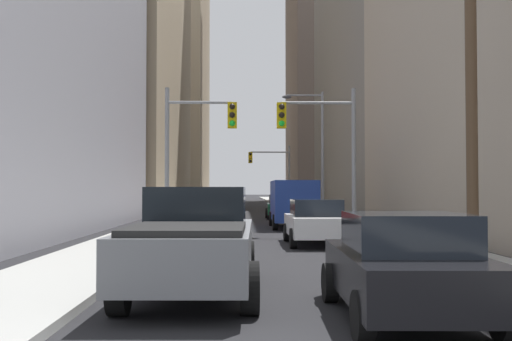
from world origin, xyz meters
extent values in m
cube|color=#9E9E99|center=(-4.55, 50.00, 0.07)|extent=(2.67, 160.00, 0.15)
cube|color=#9E9E99|center=(4.55, 50.00, 0.07)|extent=(2.67, 160.00, 0.15)
cube|color=slate|center=(-1.64, 6.30, 0.80)|extent=(2.14, 5.45, 0.80)
cube|color=black|center=(-1.64, 7.28, 1.55)|extent=(1.85, 1.85, 0.70)
cube|color=black|center=(-1.64, 4.95, 1.25)|extent=(1.82, 2.42, 0.10)
cylinder|color=black|center=(-2.60, 8.03, 0.40)|extent=(0.28, 0.80, 0.80)
cylinder|color=black|center=(-0.68, 8.03, 0.40)|extent=(0.28, 0.80, 0.80)
cylinder|color=black|center=(-2.60, 4.58, 0.40)|extent=(0.28, 0.80, 0.80)
cylinder|color=black|center=(-0.68, 4.58, 0.40)|extent=(0.28, 0.80, 0.80)
cube|color=navy|center=(1.71, 24.75, 1.31)|extent=(2.04, 5.22, 1.90)
cube|color=black|center=(1.71, 27.35, 1.73)|extent=(1.76, 0.03, 0.60)
cylinder|color=black|center=(0.75, 26.41, 0.36)|extent=(0.24, 0.72, 0.72)
cylinder|color=black|center=(2.67, 26.41, 0.36)|extent=(0.24, 0.72, 0.72)
cylinder|color=black|center=(0.75, 23.09, 0.36)|extent=(0.24, 0.72, 0.72)
cylinder|color=black|center=(2.67, 23.09, 0.36)|extent=(0.24, 0.72, 0.72)
cube|color=black|center=(1.52, 4.25, 0.65)|extent=(1.94, 4.26, 0.65)
cube|color=black|center=(1.52, 4.10, 1.25)|extent=(1.65, 1.95, 0.55)
cylinder|color=black|center=(0.66, 5.59, 0.32)|extent=(0.22, 0.64, 0.64)
cylinder|color=black|center=(2.39, 5.59, 0.32)|extent=(0.22, 0.64, 0.64)
cylinder|color=black|center=(0.66, 2.91, 0.32)|extent=(0.22, 0.64, 0.64)
cylinder|color=black|center=(2.39, 2.91, 0.32)|extent=(0.22, 0.64, 0.64)
cube|color=white|center=(1.69, 15.91, 0.65)|extent=(1.82, 4.21, 0.65)
cube|color=black|center=(1.69, 15.76, 1.25)|extent=(1.59, 1.91, 0.55)
cylinder|color=black|center=(0.83, 17.26, 0.32)|extent=(0.22, 0.64, 0.64)
cylinder|color=black|center=(2.55, 17.26, 0.32)|extent=(0.22, 0.64, 0.64)
cylinder|color=black|center=(0.83, 14.57, 0.32)|extent=(0.22, 0.64, 0.64)
cylinder|color=black|center=(2.55, 14.57, 0.32)|extent=(0.22, 0.64, 0.64)
cube|color=#195938|center=(1.74, 33.42, 0.65)|extent=(1.95, 4.26, 0.65)
cube|color=black|center=(1.74, 33.27, 1.25)|extent=(1.65, 1.95, 0.55)
cylinder|color=black|center=(0.88, 34.76, 0.32)|extent=(0.22, 0.64, 0.64)
cylinder|color=black|center=(2.61, 34.76, 0.32)|extent=(0.22, 0.64, 0.64)
cylinder|color=black|center=(0.88, 32.07, 0.32)|extent=(0.22, 0.64, 0.64)
cylinder|color=black|center=(2.61, 32.07, 0.32)|extent=(0.22, 0.64, 0.64)
cube|color=maroon|center=(-1.65, 30.24, 0.65)|extent=(1.96, 4.27, 0.65)
cube|color=black|center=(-1.65, 30.09, 1.25)|extent=(1.66, 1.96, 0.55)
cylinder|color=black|center=(-2.51, 31.58, 0.32)|extent=(0.22, 0.64, 0.64)
cylinder|color=black|center=(-0.78, 31.58, 0.32)|extent=(0.22, 0.64, 0.64)
cylinder|color=black|center=(-2.51, 28.89, 0.32)|extent=(0.22, 0.64, 0.64)
cylinder|color=black|center=(-0.78, 28.89, 0.32)|extent=(0.22, 0.64, 0.64)
cylinder|color=gray|center=(-3.82, 20.33, 3.00)|extent=(0.18, 0.18, 6.00)
cylinder|color=gray|center=(-2.49, 20.33, 5.40)|extent=(2.65, 0.12, 0.12)
cube|color=gold|center=(-1.17, 20.33, 4.88)|extent=(0.38, 0.30, 1.05)
sphere|color=black|center=(-1.17, 20.16, 5.21)|extent=(0.24, 0.24, 0.24)
sphere|color=black|center=(-1.17, 20.16, 4.88)|extent=(0.24, 0.24, 0.24)
sphere|color=#19D833|center=(-1.17, 20.16, 4.54)|extent=(0.24, 0.24, 0.24)
cylinder|color=gray|center=(3.82, 20.33, 3.00)|extent=(0.18, 0.18, 6.00)
cylinder|color=gray|center=(2.33, 20.33, 5.40)|extent=(2.97, 0.12, 0.12)
cube|color=gold|center=(0.85, 20.33, 4.88)|extent=(0.38, 0.30, 1.05)
sphere|color=black|center=(0.85, 20.16, 5.21)|extent=(0.24, 0.24, 0.24)
sphere|color=black|center=(0.85, 20.16, 4.88)|extent=(0.24, 0.24, 0.24)
sphere|color=#19D833|center=(0.85, 20.16, 4.54)|extent=(0.24, 0.24, 0.24)
cylinder|color=gray|center=(3.82, 53.56, 3.00)|extent=(0.18, 0.18, 6.00)
cylinder|color=gray|center=(1.96, 53.56, 5.40)|extent=(3.72, 0.12, 0.12)
cube|color=gold|center=(0.10, 53.56, 4.88)|extent=(0.38, 0.30, 1.05)
sphere|color=black|center=(0.10, 53.39, 5.21)|extent=(0.24, 0.24, 0.24)
sphere|color=#F9A514|center=(0.10, 53.39, 4.88)|extent=(0.24, 0.24, 0.24)
sphere|color=black|center=(0.10, 53.39, 4.54)|extent=(0.24, 0.24, 0.24)
cylinder|color=brown|center=(4.82, 10.22, 4.86)|extent=(0.28, 0.28, 9.72)
cylinder|color=gray|center=(3.92, 30.54, 3.75)|extent=(0.16, 0.16, 7.50)
cylinder|color=gray|center=(2.89, 30.54, 7.30)|extent=(2.07, 0.10, 0.10)
ellipsoid|color=#4C4C51|center=(1.85, 30.54, 7.20)|extent=(0.56, 0.32, 0.20)
cube|color=tan|center=(-15.83, 49.48, 12.95)|extent=(18.83, 27.19, 25.90)
cube|color=tan|center=(-16.25, 86.56, 30.11)|extent=(20.24, 23.52, 60.23)
cube|color=gray|center=(14.75, 45.08, 13.03)|extent=(15.73, 27.46, 26.05)
camera|label=1|loc=(-0.82, -4.44, 1.86)|focal=42.69mm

